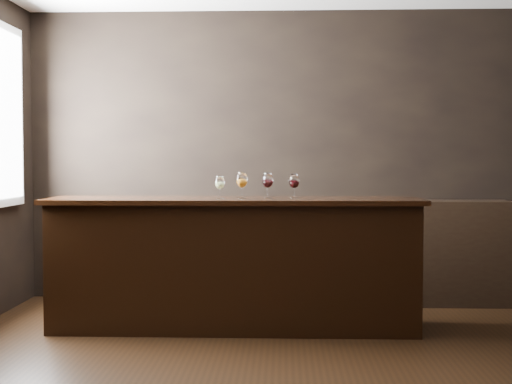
{
  "coord_description": "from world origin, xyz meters",
  "views": [
    {
      "loc": [
        -0.02,
        -4.69,
        1.36
      ],
      "look_at": [
        -0.24,
        0.99,
        1.1
      ],
      "focal_mm": 50.0,
      "sensor_mm": 36.0,
      "label": 1
    }
  ],
  "objects_px": {
    "back_bar_shelf": "(364,252)",
    "glass_amber": "(242,180)",
    "glass_white": "(220,183)",
    "glass_red_a": "(268,181)",
    "bar_counter": "(234,266)",
    "glass_red_b": "(294,182)"
  },
  "relations": [
    {
      "from": "back_bar_shelf",
      "to": "glass_white",
      "type": "xyz_separation_m",
      "value": [
        -1.27,
        -1.07,
        0.69
      ]
    },
    {
      "from": "bar_counter",
      "to": "back_bar_shelf",
      "type": "relative_size",
      "value": 1.07
    },
    {
      "from": "glass_amber",
      "to": "bar_counter",
      "type": "bearing_deg",
      "value": -152.93
    },
    {
      "from": "glass_amber",
      "to": "glass_red_b",
      "type": "relative_size",
      "value": 1.06
    },
    {
      "from": "glass_white",
      "to": "glass_red_b",
      "type": "xyz_separation_m",
      "value": [
        0.59,
        0.04,
        0.01
      ]
    },
    {
      "from": "glass_white",
      "to": "glass_red_a",
      "type": "bearing_deg",
      "value": 7.9
    },
    {
      "from": "glass_white",
      "to": "glass_amber",
      "type": "bearing_deg",
      "value": 17.87
    },
    {
      "from": "back_bar_shelf",
      "to": "glass_amber",
      "type": "height_order",
      "value": "glass_amber"
    },
    {
      "from": "glass_amber",
      "to": "back_bar_shelf",
      "type": "bearing_deg",
      "value": 42.75
    },
    {
      "from": "back_bar_shelf",
      "to": "glass_red_a",
      "type": "height_order",
      "value": "glass_red_a"
    },
    {
      "from": "glass_amber",
      "to": "glass_red_b",
      "type": "xyz_separation_m",
      "value": [
        0.42,
        -0.02,
        -0.01
      ]
    },
    {
      "from": "back_bar_shelf",
      "to": "glass_red_b",
      "type": "xyz_separation_m",
      "value": [
        -0.68,
        -1.03,
        0.7
      ]
    },
    {
      "from": "glass_white",
      "to": "glass_red_a",
      "type": "relative_size",
      "value": 0.87
    },
    {
      "from": "bar_counter",
      "to": "glass_red_b",
      "type": "relative_size",
      "value": 14.65
    },
    {
      "from": "glass_red_b",
      "to": "glass_white",
      "type": "bearing_deg",
      "value": -176.09
    },
    {
      "from": "glass_red_a",
      "to": "glass_red_b",
      "type": "xyz_separation_m",
      "value": [
        0.21,
        -0.01,
        -0.01
      ]
    },
    {
      "from": "glass_white",
      "to": "glass_red_a",
      "type": "distance_m",
      "value": 0.39
    },
    {
      "from": "back_bar_shelf",
      "to": "bar_counter",
      "type": "bearing_deg",
      "value": -137.96
    },
    {
      "from": "bar_counter",
      "to": "back_bar_shelf",
      "type": "height_order",
      "value": "bar_counter"
    },
    {
      "from": "back_bar_shelf",
      "to": "glass_white",
      "type": "distance_m",
      "value": 1.79
    },
    {
      "from": "bar_counter",
      "to": "glass_amber",
      "type": "height_order",
      "value": "glass_amber"
    },
    {
      "from": "glass_white",
      "to": "glass_red_b",
      "type": "relative_size",
      "value": 0.91
    }
  ]
}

